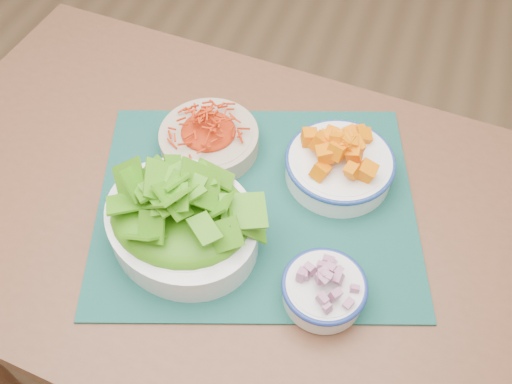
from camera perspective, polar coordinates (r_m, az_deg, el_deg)
ground at (r=1.69m, az=-5.88°, el=-11.38°), size 4.00×4.00×0.00m
table at (r=1.05m, az=-4.59°, el=-4.26°), size 1.13×0.79×0.75m
placemat at (r=0.94m, az=-0.00°, el=-1.16°), size 0.63×0.57×0.00m
carrot_bowl at (r=1.00m, az=-4.74°, el=5.56°), size 0.20×0.20×0.06m
squash_bowl at (r=0.96m, az=8.42°, el=3.13°), size 0.18×0.18×0.09m
lettuce_bowl at (r=0.87m, az=-7.58°, el=-2.29°), size 0.32×0.30×0.12m
onion_bowl at (r=0.83m, az=6.83°, el=-9.49°), size 0.13×0.13×0.06m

